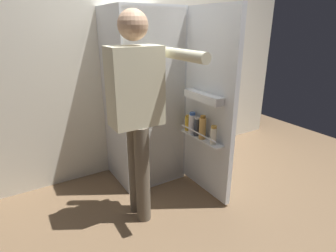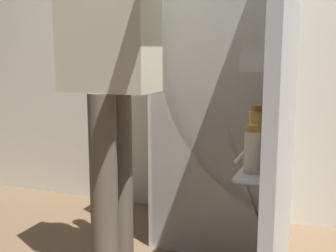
% 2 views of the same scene
% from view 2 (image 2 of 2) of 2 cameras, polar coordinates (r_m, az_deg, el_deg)
% --- Properties ---
extents(kitchen_wall, '(4.40, 0.10, 2.58)m').
position_cam_2_polar(kitchen_wall, '(2.65, 9.76, 15.62)').
color(kitchen_wall, silver).
rests_on(kitchen_wall, ground_plane).
extents(refrigerator, '(0.71, 1.24, 1.75)m').
position_cam_2_polar(refrigerator, '(2.24, 8.22, 6.16)').
color(refrigerator, silver).
rests_on(refrigerator, ground_plane).
extents(person, '(0.52, 0.72, 1.69)m').
position_cam_2_polar(person, '(1.85, -7.55, 9.82)').
color(person, '#665B4C').
rests_on(person, ground_plane).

